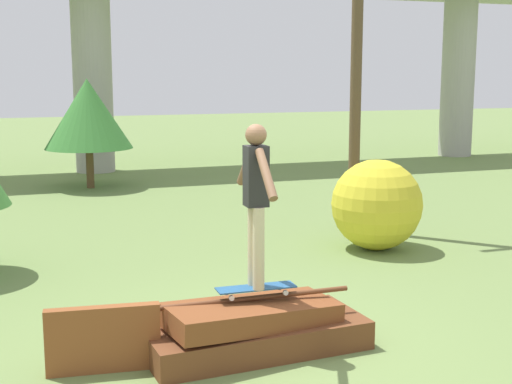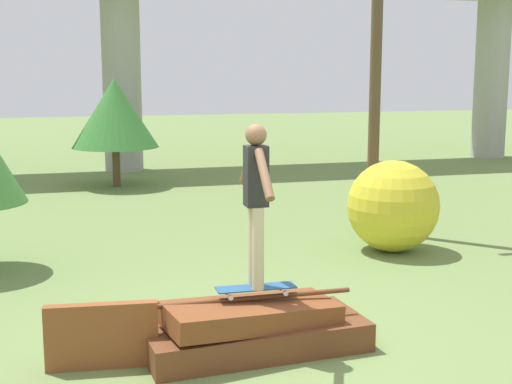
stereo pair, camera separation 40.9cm
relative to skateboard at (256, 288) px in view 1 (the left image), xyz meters
name	(u,v)px [view 1 (the left image)]	position (x,y,z in m)	size (l,w,h in m)	color
ground_plane	(255,349)	(-0.02, -0.01, -0.65)	(80.00, 80.00, 0.00)	olive
scrap_pile	(254,329)	(-0.04, -0.04, -0.42)	(2.35, 1.16, 0.58)	brown
scrap_plank_loose	(103,339)	(-1.57, -0.07, -0.33)	(1.09, 0.24, 0.65)	brown
skateboard	(256,288)	(0.00, 0.00, 0.00)	(0.83, 0.25, 0.09)	#23517F
skater	(256,194)	(0.00, 0.00, 0.98)	(0.22, 1.14, 1.67)	#C6B78E
utility_pole	(357,21)	(3.49, 4.72, 3.05)	(1.30, 0.20, 7.16)	brown
tree_behind_right	(88,114)	(-0.49, 11.13, 1.18)	(2.14, 2.14, 2.68)	brown
bush_yellow_flowering	(377,205)	(3.22, 3.35, 0.08)	(1.47, 1.47, 1.47)	gold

